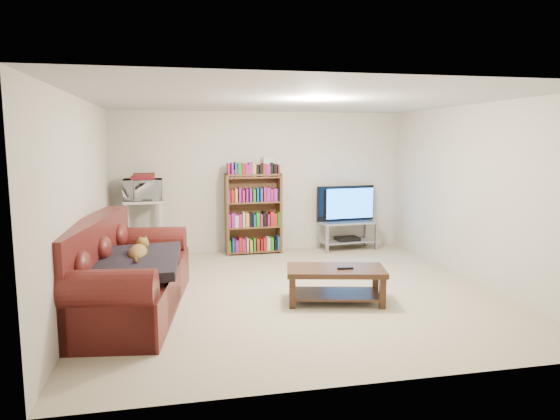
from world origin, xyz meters
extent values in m
plane|color=beige|center=(0.00, 0.00, 0.00)|extent=(5.00, 5.00, 0.00)
plane|color=white|center=(0.00, 0.00, 2.40)|extent=(5.00, 5.00, 0.00)
plane|color=silver|center=(0.00, 2.50, 1.20)|extent=(5.00, 0.00, 5.00)
plane|color=silver|center=(0.00, -2.50, 1.20)|extent=(5.00, 0.00, 5.00)
plane|color=silver|center=(-2.50, 0.00, 1.20)|extent=(0.00, 5.00, 5.00)
plane|color=silver|center=(2.50, 0.00, 1.20)|extent=(0.00, 5.00, 5.00)
cube|color=#541815|center=(-1.99, -0.32, 0.23)|extent=(1.38, 2.57, 0.47)
cube|color=#541815|center=(-2.39, -0.27, 0.53)|extent=(0.59, 2.46, 1.03)
cube|color=#541815|center=(-2.14, -1.42, 0.29)|extent=(1.03, 0.38, 0.59)
cube|color=#541815|center=(-1.84, 0.77, 0.29)|extent=(1.03, 0.38, 0.59)
cube|color=black|center=(-1.92, -0.50, 0.60)|extent=(1.02, 1.28, 0.20)
cube|color=#362013|center=(0.38, -0.52, 0.39)|extent=(1.25, 0.81, 0.06)
cube|color=#362013|center=(0.38, -0.52, 0.10)|extent=(1.12, 0.73, 0.03)
cube|color=#362013|center=(-0.17, -0.63, 0.18)|extent=(0.08, 0.08, 0.36)
cube|color=#362013|center=(0.84, -0.85, 0.18)|extent=(0.08, 0.08, 0.36)
cube|color=#362013|center=(-0.07, -0.18, 0.18)|extent=(0.08, 0.08, 0.36)
cube|color=#362013|center=(0.94, -0.40, 0.18)|extent=(0.08, 0.08, 0.36)
cube|color=black|center=(0.47, -0.59, 0.43)|extent=(0.19, 0.06, 0.02)
cube|color=#999EA3|center=(1.50, 2.23, 0.48)|extent=(1.04, 0.54, 0.03)
cube|color=#999EA3|center=(1.50, 2.23, 0.15)|extent=(0.99, 0.52, 0.02)
cube|color=gray|center=(1.05, 1.99, 0.25)|extent=(0.05, 0.05, 0.50)
cube|color=gray|center=(1.99, 2.08, 0.25)|extent=(0.05, 0.05, 0.50)
cube|color=gray|center=(1.01, 2.38, 0.25)|extent=(0.05, 0.05, 0.50)
cube|color=gray|center=(1.95, 2.47, 0.25)|extent=(0.05, 0.05, 0.50)
imported|color=black|center=(1.50, 2.23, 0.81)|extent=(1.08, 0.25, 0.62)
cube|color=black|center=(1.50, 2.23, 0.19)|extent=(0.42, 0.32, 0.06)
cube|color=brown|center=(-0.62, 2.25, 0.68)|extent=(0.05, 0.29, 1.36)
cube|color=brown|center=(0.28, 2.27, 0.68)|extent=(0.05, 0.29, 1.36)
cube|color=brown|center=(-0.17, 2.26, 1.35)|extent=(0.95, 0.32, 0.03)
cube|color=maroon|center=(-0.38, 2.25, 1.40)|extent=(0.28, 0.22, 0.07)
cube|color=silver|center=(-1.95, 2.11, 0.96)|extent=(0.62, 0.46, 0.04)
cube|color=silver|center=(-1.95, 2.11, 0.30)|extent=(0.56, 0.41, 0.03)
cube|color=silver|center=(-2.21, 1.92, 0.47)|extent=(0.05, 0.05, 0.94)
cube|color=silver|center=(-1.68, 1.94, 0.47)|extent=(0.05, 0.05, 0.94)
cube|color=silver|center=(-2.22, 2.29, 0.47)|extent=(0.05, 0.05, 0.94)
cube|color=silver|center=(-1.69, 2.30, 0.47)|extent=(0.05, 0.05, 0.94)
imported|color=silver|center=(-1.95, 2.11, 1.14)|extent=(0.61, 0.42, 0.33)
cube|color=maroon|center=(-1.95, 2.11, 1.33)|extent=(0.36, 0.32, 0.05)
camera|label=1|loc=(-1.44, -6.00, 1.92)|focal=32.00mm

